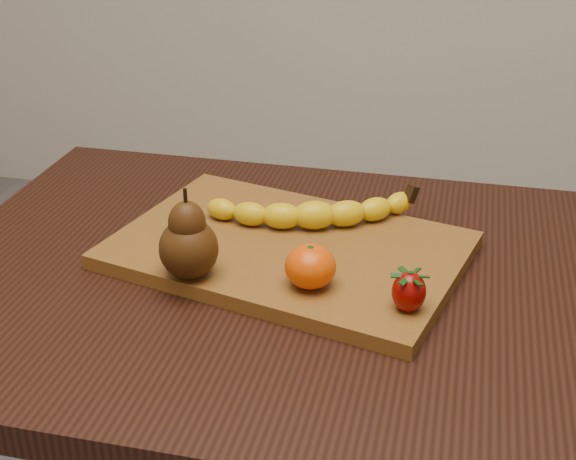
% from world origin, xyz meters
% --- Properties ---
extents(table, '(1.00, 0.70, 0.76)m').
position_xyz_m(table, '(0.00, 0.00, 0.66)').
color(table, black).
rests_on(table, ground).
extents(cutting_board, '(0.51, 0.40, 0.02)m').
position_xyz_m(cutting_board, '(-0.04, 0.04, 0.77)').
color(cutting_board, brown).
rests_on(cutting_board, table).
extents(banana, '(0.26, 0.14, 0.04)m').
position_xyz_m(banana, '(-0.01, 0.09, 0.80)').
color(banana, yellow).
rests_on(banana, cutting_board).
extents(pear, '(0.09, 0.09, 0.11)m').
position_xyz_m(pear, '(-0.14, -0.07, 0.84)').
color(pear, '#40230A').
rests_on(pear, cutting_board).
extents(mandarin, '(0.07, 0.07, 0.05)m').
position_xyz_m(mandarin, '(0.01, -0.06, 0.81)').
color(mandarin, '#E94902').
rests_on(mandarin, cutting_board).
extents(strawberry, '(0.04, 0.04, 0.05)m').
position_xyz_m(strawberry, '(0.13, -0.08, 0.80)').
color(strawberry, '#8B0603').
rests_on(strawberry, cutting_board).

